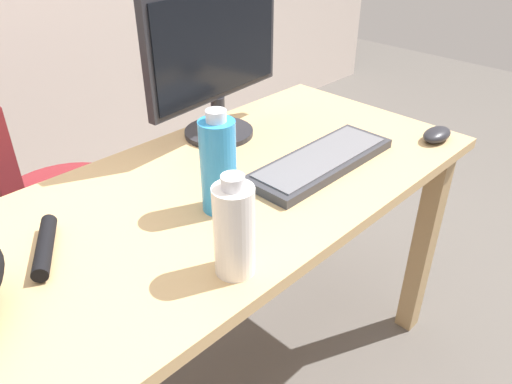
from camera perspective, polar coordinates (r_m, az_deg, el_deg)
The scene contains 7 objects.
desk at distance 1.19m, azimuth -8.55°, elevation -5.91°, with size 1.65×0.66×0.75m.
office_chair at distance 1.80m, azimuth -22.21°, elevation -3.98°, with size 0.48×0.48×0.90m.
monitor at distance 1.38m, azimuth -4.64°, elevation 15.19°, with size 0.48×0.20×0.41m.
keyboard at distance 1.29m, azimuth 7.54°, elevation 3.58°, with size 0.44×0.15×0.03m.
computer_mouse at distance 1.50m, azimuth 20.17°, elevation 6.26°, with size 0.11×0.06×0.04m, color #232328.
water_bottle at distance 0.89m, azimuth -2.54°, elevation -4.33°, with size 0.08×0.08×0.21m.
spray_bottle at distance 1.06m, azimuth -4.38°, elevation 3.11°, with size 0.08×0.08×0.24m.
Camera 1 is at (-0.54, -0.78, 1.36)m, focal length 34.62 mm.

